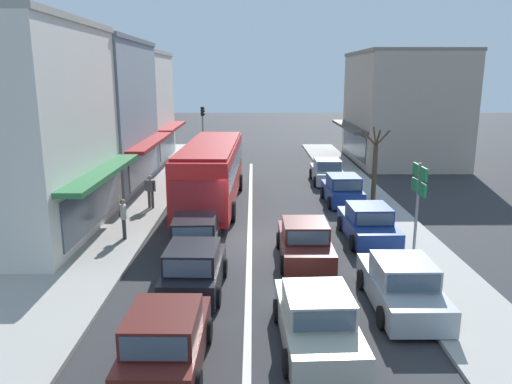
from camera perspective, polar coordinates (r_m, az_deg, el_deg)
The scene contains 22 objects.
ground_plane at distance 20.19m, azimuth -0.74°, elevation -5.69°, with size 140.00×140.00×0.00m, color #2D2D30.
lane_centre_line at distance 24.01m, azimuth -0.67°, elevation -2.58°, with size 0.20×28.00×0.01m, color silver.
sidewalk_left at distance 26.84m, azimuth -15.33°, elevation -1.21°, with size 5.20×44.00×0.14m, color #A39E96.
kerb_right at distance 26.62m, azimuth 12.82°, elevation -1.21°, with size 2.80×44.00×0.12m, color #A39E96.
shopfront_mid_block at distance 31.06m, azimuth -19.97°, elevation 8.26°, with size 8.83×9.49×8.56m.
shopfront_far_end at distance 39.64m, azimuth -15.64°, elevation 9.24°, with size 8.55×7.99×8.24m.
building_right_far at distance 39.93m, azimuth 16.38°, elevation 9.25°, with size 8.19×10.47×8.28m.
city_bus at distance 25.44m, azimuth -5.09°, elevation 2.61°, with size 2.96×10.92×3.23m.
sedan_queue_gap_filler at distance 18.15m, azimuth 5.59°, elevation -5.76°, with size 1.91×4.21×1.47m.
hatchback_adjacent_lane_lead at distance 18.55m, azimuth -6.95°, elevation -5.22°, with size 1.94×3.77×1.54m.
sedan_adjacent_lane_trail at distance 12.74m, azimuth 6.95°, elevation -14.41°, with size 2.03×4.27×1.47m.
hatchback_behind_bus_mid at distance 11.90m, azimuth -10.26°, elevation -16.42°, with size 1.87×3.73×1.54m.
hatchback_queue_far_back at distance 15.65m, azimuth -7.09°, elevation -8.80°, with size 1.91×3.75×1.54m.
parked_sedan_kerb_front at distance 15.12m, azimuth 16.31°, elevation -10.26°, with size 1.91×4.20×1.47m.
parked_sedan_kerb_second at distance 20.69m, azimuth 12.67°, elevation -3.63°, with size 1.96×4.23×1.47m.
parked_hatchback_kerb_third at distance 26.28m, azimuth 9.84°, elevation 0.20°, with size 1.89×3.74×1.54m.
parked_sedan_kerb_rear at distance 31.37m, azimuth 8.13°, elevation 2.29°, with size 1.94×4.22×1.47m.
traffic_light_downstreet at distance 38.58m, azimuth -6.10°, elevation 7.67°, with size 0.33×0.24×4.20m.
directional_road_sign at distance 18.22m, azimuth 18.09°, elevation 0.38°, with size 0.10×1.40×3.60m.
street_tree_right at distance 26.35m, azimuth 13.40°, elevation 2.72°, with size 1.48×1.42×3.94m.
pedestrian_with_handbag_near at distance 20.57m, azimuth -14.92°, elevation -2.68°, with size 0.41×0.65×1.63m.
pedestrian_browsing_midblock at distance 25.01m, azimuth -11.98°, elevation 0.28°, with size 0.55×0.32×1.63m.
Camera 1 is at (0.15, -19.10, 6.56)m, focal length 35.00 mm.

